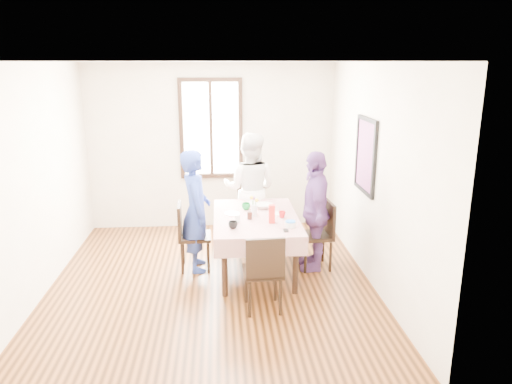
# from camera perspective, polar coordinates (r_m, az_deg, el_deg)

# --- Properties ---
(ground) EXTENTS (4.50, 4.50, 0.00)m
(ground) POSITION_cam_1_polar(r_m,az_deg,el_deg) (6.19, -5.24, -10.71)
(ground) COLOR black
(ground) RESTS_ON ground
(back_wall) EXTENTS (4.00, 0.00, 4.00)m
(back_wall) POSITION_cam_1_polar(r_m,az_deg,el_deg) (7.94, -5.30, 5.35)
(back_wall) COLOR beige
(back_wall) RESTS_ON ground
(right_wall) EXTENTS (0.00, 4.50, 4.50)m
(right_wall) POSITION_cam_1_polar(r_m,az_deg,el_deg) (6.03, 13.80, 1.84)
(right_wall) COLOR beige
(right_wall) RESTS_ON ground
(window_frame) EXTENTS (1.02, 0.06, 1.62)m
(window_frame) POSITION_cam_1_polar(r_m,az_deg,el_deg) (7.87, -5.36, 7.47)
(window_frame) COLOR black
(window_frame) RESTS_ON back_wall
(window_pane) EXTENTS (0.90, 0.02, 1.50)m
(window_pane) POSITION_cam_1_polar(r_m,az_deg,el_deg) (7.88, -5.36, 7.48)
(window_pane) COLOR white
(window_pane) RESTS_ON back_wall
(art_poster) EXTENTS (0.04, 0.76, 0.96)m
(art_poster) POSITION_cam_1_polar(r_m,az_deg,el_deg) (6.26, 12.91, 4.25)
(art_poster) COLOR red
(art_poster) RESTS_ON right_wall
(dining_table) EXTENTS (0.96, 1.50, 0.75)m
(dining_table) POSITION_cam_1_polar(r_m,az_deg,el_deg) (6.37, -0.04, -6.19)
(dining_table) COLOR black
(dining_table) RESTS_ON ground
(tablecloth) EXTENTS (1.08, 1.62, 0.01)m
(tablecloth) POSITION_cam_1_polar(r_m,az_deg,el_deg) (6.24, -0.04, -2.93)
(tablecloth) COLOR #570002
(tablecloth) RESTS_ON dining_table
(chair_left) EXTENTS (0.44, 0.44, 0.91)m
(chair_left) POSITION_cam_1_polar(r_m,az_deg,el_deg) (6.47, -7.26, -5.23)
(chair_left) COLOR black
(chair_left) RESTS_ON ground
(chair_right) EXTENTS (0.45, 0.45, 0.91)m
(chair_right) POSITION_cam_1_polar(r_m,az_deg,el_deg) (6.49, 7.03, -5.14)
(chair_right) COLOR black
(chair_right) RESTS_ON ground
(chair_far) EXTENTS (0.46, 0.46, 0.91)m
(chair_far) POSITION_cam_1_polar(r_m,az_deg,el_deg) (7.31, -0.66, -2.66)
(chair_far) COLOR black
(chair_far) RESTS_ON ground
(chair_near) EXTENTS (0.44, 0.44, 0.91)m
(chair_near) POSITION_cam_1_polar(r_m,az_deg,el_deg) (5.39, 0.82, -9.39)
(chair_near) COLOR black
(chair_near) RESTS_ON ground
(person_left) EXTENTS (0.46, 0.63, 1.62)m
(person_left) POSITION_cam_1_polar(r_m,az_deg,el_deg) (6.35, -7.18, -2.22)
(person_left) COLOR navy
(person_left) RESTS_ON ground
(person_far) EXTENTS (0.97, 0.85, 1.70)m
(person_far) POSITION_cam_1_polar(r_m,az_deg,el_deg) (7.19, -0.66, 0.30)
(person_far) COLOR white
(person_far) RESTS_ON ground
(person_right) EXTENTS (0.47, 0.97, 1.60)m
(person_right) POSITION_cam_1_polar(r_m,az_deg,el_deg) (6.38, 6.95, -2.23)
(person_right) COLOR #633B7C
(person_right) RESTS_ON ground
(mug_black) EXTENTS (0.13, 0.13, 0.09)m
(mug_black) POSITION_cam_1_polar(r_m,az_deg,el_deg) (5.78, -2.74, -3.92)
(mug_black) COLOR black
(mug_black) RESTS_ON tablecloth
(mug_flag) EXTENTS (0.10, 0.10, 0.09)m
(mug_flag) POSITION_cam_1_polar(r_m,az_deg,el_deg) (6.17, 3.10, -2.69)
(mug_flag) COLOR red
(mug_flag) RESTS_ON tablecloth
(mug_green) EXTENTS (0.15, 0.15, 0.09)m
(mug_green) POSITION_cam_1_polar(r_m,az_deg,el_deg) (6.50, -1.20, -1.71)
(mug_green) COLOR #0C7226
(mug_green) RESTS_ON tablecloth
(serving_bowl) EXTENTS (0.27, 0.27, 0.06)m
(serving_bowl) POSITION_cam_1_polar(r_m,az_deg,el_deg) (6.58, 0.89, -1.67)
(serving_bowl) COLOR white
(serving_bowl) RESTS_ON tablecloth
(juice_carton) EXTENTS (0.07, 0.07, 0.23)m
(juice_carton) POSITION_cam_1_polar(r_m,az_deg,el_deg) (5.96, 1.88, -2.62)
(juice_carton) COLOR red
(juice_carton) RESTS_ON tablecloth
(butter_tub) EXTENTS (0.13, 0.13, 0.07)m
(butter_tub) POSITION_cam_1_polar(r_m,az_deg,el_deg) (5.84, 4.10, -3.86)
(butter_tub) COLOR white
(butter_tub) RESTS_ON tablecloth
(jam_jar) EXTENTS (0.06, 0.06, 0.09)m
(jam_jar) POSITION_cam_1_polar(r_m,az_deg,el_deg) (6.11, -0.75, -2.83)
(jam_jar) COLOR black
(jam_jar) RESTS_ON tablecloth
(drinking_glass) EXTENTS (0.07, 0.07, 0.10)m
(drinking_glass) POSITION_cam_1_polar(r_m,az_deg,el_deg) (6.00, -2.21, -3.15)
(drinking_glass) COLOR silver
(drinking_glass) RESTS_ON tablecloth
(smartphone) EXTENTS (0.06, 0.12, 0.01)m
(smartphone) POSITION_cam_1_polar(r_m,az_deg,el_deg) (5.72, 3.55, -4.57)
(smartphone) COLOR black
(smartphone) RESTS_ON tablecloth
(flower_vase) EXTENTS (0.07, 0.07, 0.15)m
(flower_vase) POSITION_cam_1_polar(r_m,az_deg,el_deg) (6.23, -0.23, -2.18)
(flower_vase) COLOR silver
(flower_vase) RESTS_ON tablecloth
(plate_left) EXTENTS (0.20, 0.20, 0.01)m
(plate_left) POSITION_cam_1_polar(r_m,az_deg,el_deg) (6.33, -2.80, -2.58)
(plate_left) COLOR white
(plate_left) RESTS_ON tablecloth
(plate_right) EXTENTS (0.20, 0.20, 0.01)m
(plate_right) POSITION_cam_1_polar(r_m,az_deg,el_deg) (6.33, 2.56, -2.58)
(plate_right) COLOR white
(plate_right) RESTS_ON tablecloth
(plate_far) EXTENTS (0.20, 0.20, 0.01)m
(plate_far) POSITION_cam_1_polar(r_m,az_deg,el_deg) (6.80, -0.44, -1.30)
(plate_far) COLOR white
(plate_far) RESTS_ON tablecloth
(butter_lid) EXTENTS (0.12, 0.12, 0.01)m
(butter_lid) POSITION_cam_1_polar(r_m,az_deg,el_deg) (5.83, 4.10, -3.49)
(butter_lid) COLOR blue
(butter_lid) RESTS_ON butter_tub
(flower_bunch) EXTENTS (0.09, 0.09, 0.10)m
(flower_bunch) POSITION_cam_1_polar(r_m,az_deg,el_deg) (6.19, -0.23, -1.08)
(flower_bunch) COLOR yellow
(flower_bunch) RESTS_ON flower_vase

